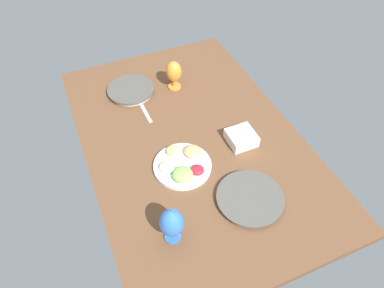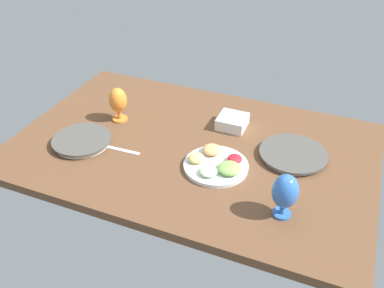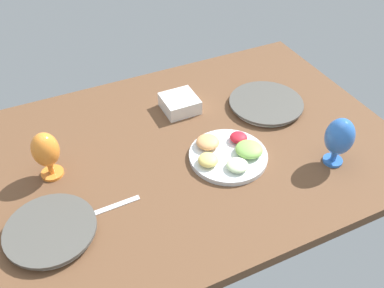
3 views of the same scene
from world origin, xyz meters
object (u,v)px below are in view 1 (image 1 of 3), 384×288
object	(u,v)px
fruit_platter	(183,165)
hurricane_glass_orange	(174,72)
dinner_plate_right	(131,90)
hurricane_glass_blue	(172,223)
square_bowl_white	(241,137)
dinner_plate_left	(250,198)

from	to	relation	value
fruit_platter	hurricane_glass_orange	xyz separation A→B (cm)	(56.98, -18.02, 8.44)
dinner_plate_right	hurricane_glass_blue	distance (cm)	94.81
hurricane_glass_orange	square_bowl_white	world-z (taller)	hurricane_glass_orange
hurricane_glass_blue	hurricane_glass_orange	distance (cm)	95.12
hurricane_glass_blue	hurricane_glass_orange	bearing A→B (deg)	-21.63
dinner_plate_right	square_bowl_white	distance (cm)	70.55
dinner_plate_left	dinner_plate_right	xyz separation A→B (cm)	(90.45, 26.48, 0.24)
dinner_plate_left	dinner_plate_right	bearing A→B (deg)	16.32
dinner_plate_right	square_bowl_white	size ratio (longest dim) A/B	2.01
dinner_plate_left	square_bowl_white	size ratio (longest dim) A/B	2.23
dinner_plate_right	hurricane_glass_orange	world-z (taller)	hurricane_glass_orange
fruit_platter	hurricane_glass_blue	size ratio (longest dim) A/B	1.51
dinner_plate_right	hurricane_glass_blue	world-z (taller)	hurricane_glass_blue
dinner_plate_right	dinner_plate_left	bearing A→B (deg)	-163.68
dinner_plate_left	fruit_platter	world-z (taller)	fruit_platter
dinner_plate_left	square_bowl_white	distance (cm)	34.49
hurricane_glass_orange	hurricane_glass_blue	bearing A→B (deg)	158.37
square_bowl_white	hurricane_glass_blue	bearing A→B (deg)	125.21
dinner_plate_left	hurricane_glass_orange	world-z (taller)	hurricane_glass_orange
hurricane_glass_blue	hurricane_glass_orange	size ratio (longest dim) A/B	1.05
dinner_plate_left	hurricane_glass_orange	xyz separation A→B (cm)	(85.11, 1.98, 9.15)
dinner_plate_right	square_bowl_white	bearing A→B (deg)	-146.07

